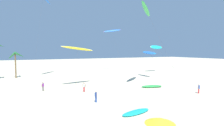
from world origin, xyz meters
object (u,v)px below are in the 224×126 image
Objects in this scene: person_near_left at (199,88)px; flying_kite_0 at (149,53)px; grounded_kite_1 at (136,112)px; person_near_right at (96,96)px; grounded_kite_0 at (152,86)px; beach_umbrella at (160,121)px; person_mid_field at (43,86)px; palm_tree_2 at (15,57)px; person_foreground_walker at (84,87)px; flying_kite_4 at (146,9)px; flying_kite_1 at (78,49)px; flying_kite_3 at (112,31)px; flying_kite_5 at (156,47)px.

flying_kite_0 is at bearing 76.65° from person_near_left.
person_near_right is at bearing 112.20° from grounded_kite_1.
flying_kite_0 reaches higher than grounded_kite_0.
person_near_left is at bearing 28.91° from beach_umbrella.
beach_umbrella is at bearing -76.69° from person_mid_field.
grounded_kite_1 is 1.82× the size of beach_umbrella.
person_foreground_walker is (11.24, -24.00, -4.85)m from palm_tree_2.
flying_kite_0 is at bearing 52.02° from beach_umbrella.
person_foreground_walker is at bearing -158.33° from flying_kite_0.
flying_kite_4 reaches higher than beach_umbrella.
palm_tree_2 is 0.76× the size of flying_kite_0.
grounded_kite_0 is at bearing -35.10° from flying_kite_1.
person_mid_field is at bearing 169.59° from flying_kite_4.
beach_umbrella is (10.48, -44.09, -3.64)m from palm_tree_2.
flying_kite_5 is at bearing -51.26° from flying_kite_3.
flying_kite_4 is (13.07, -5.95, 8.20)m from flying_kite_1.
person_foreground_walker reaches higher than person_near_right.
person_foreground_walker reaches higher than person_near_left.
flying_kite_1 is 1.99× the size of grounded_kite_1.
person_foreground_walker is at bearing 98.69° from grounded_kite_1.
flying_kite_0 is 12.88m from flying_kite_5.
flying_kite_3 is at bearing 76.21° from flying_kite_4.
grounded_kite_0 is at bearing 51.28° from beach_umbrella.
flying_kite_3 is (32.29, 5.69, 9.12)m from palm_tree_2.
flying_kite_0 is 2.09× the size of grounded_kite_0.
flying_kite_3 is 40.14m from person_mid_field.
grounded_kite_0 is 15.48m from grounded_kite_1.
grounded_kite_1 is at bearing -67.80° from person_near_right.
flying_kite_5 is (30.62, 10.55, 0.78)m from flying_kite_1.
person_foreground_walker is (-31.38, -16.81, -7.66)m from flying_kite_5.
flying_kite_5 is at bearing -9.57° from palm_tree_2.
grounded_kite_1 is at bearing -136.86° from grounded_kite_0.
palm_tree_2 is 1.60× the size of grounded_kite_0.
flying_kite_5 is at bearing 40.12° from flying_kite_0.
person_near_right is (-13.83, -4.36, 0.69)m from grounded_kite_0.
flying_kite_1 is 16.54m from flying_kite_4.
flying_kite_5 reaches higher than palm_tree_2.
grounded_kite_0 is (-18.08, -19.36, -8.37)m from flying_kite_5.
person_near_right reaches higher than grounded_kite_0.
person_foreground_walker is at bearing -32.01° from person_mid_field.
flying_kite_4 is 10.34× the size of person_near_right.
flying_kite_5 reaches higher than grounded_kite_0.
person_foreground_walker reaches higher than person_mid_field.
flying_kite_1 is (-20.87, -2.33, 1.02)m from flying_kite_0.
grounded_kite_1 is at bearing 68.31° from beach_umbrella.
flying_kite_5 is at bearing 62.24° from person_near_left.
person_foreground_walker reaches higher than grounded_kite_1.
flying_kite_5 is 4.37× the size of beach_umbrella.
person_foreground_walker is 1.05× the size of person_mid_field.
flying_kite_0 is 22.61m from flying_kite_3.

